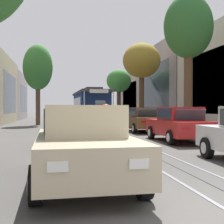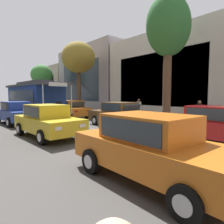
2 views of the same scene
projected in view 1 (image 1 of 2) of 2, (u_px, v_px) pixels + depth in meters
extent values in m
plane|color=#4C4947|center=(97.00, 128.00, 24.08)|extent=(160.00, 160.00, 0.00)
cube|color=gray|center=(86.00, 126.00, 27.01)|extent=(0.08, 58.65, 0.01)
cube|color=gray|center=(98.00, 126.00, 27.19)|extent=(0.08, 58.65, 0.01)
cube|color=black|center=(92.00, 126.00, 27.10)|extent=(0.03, 58.65, 0.01)
cube|color=#2D3842|center=(10.00, 94.00, 31.97)|extent=(0.04, 8.86, 3.99)
cube|color=gray|center=(6.00, 97.00, 44.03)|extent=(4.76, 12.36, 6.33)
cube|color=#2D3842|center=(23.00, 99.00, 44.44)|extent=(0.04, 8.86, 3.80)
cube|color=#2D3842|center=(211.00, 82.00, 22.15)|extent=(0.04, 8.86, 4.51)
cube|color=gray|center=(174.00, 84.00, 34.99)|extent=(4.47, 12.36, 8.53)
cube|color=#2D3842|center=(155.00, 87.00, 34.62)|extent=(0.04, 8.86, 5.12)
cube|color=gray|center=(146.00, 95.00, 47.55)|extent=(5.40, 12.36, 7.08)
cube|color=#2D3842|center=(129.00, 97.00, 47.09)|extent=(0.04, 8.86, 4.25)
cube|color=#C1B28E|center=(83.00, 151.00, 6.39)|extent=(1.90, 4.34, 0.66)
cube|color=#C1B28E|center=(82.00, 120.00, 6.53)|extent=(1.52, 2.10, 0.60)
cube|color=#2D3842|center=(87.00, 123.00, 5.71)|extent=(1.34, 0.25, 0.47)
cube|color=#2D3842|center=(77.00, 119.00, 7.69)|extent=(1.30, 0.23, 0.45)
cube|color=#2D3842|center=(117.00, 120.00, 6.68)|extent=(0.07, 1.81, 0.47)
cube|color=#2D3842|center=(45.00, 120.00, 6.38)|extent=(0.07, 1.81, 0.47)
cube|color=white|center=(139.00, 164.00, 4.38)|extent=(0.28, 0.05, 0.14)
cube|color=#B21414|center=(95.00, 137.00, 8.62)|extent=(0.28, 0.05, 0.12)
cube|color=white|center=(58.00, 167.00, 4.16)|extent=(0.28, 0.05, 0.14)
cube|color=#B21414|center=(53.00, 137.00, 8.40)|extent=(0.28, 0.05, 0.12)
cylinder|color=black|center=(144.00, 180.00, 5.26)|extent=(0.21, 0.64, 0.64)
cylinder|color=silver|center=(150.00, 180.00, 5.28)|extent=(0.03, 0.35, 0.35)
cylinder|color=black|center=(35.00, 185.00, 4.91)|extent=(0.21, 0.64, 0.64)
cylinder|color=silver|center=(28.00, 186.00, 4.89)|extent=(0.03, 0.35, 0.35)
cylinder|color=black|center=(112.00, 156.00, 7.87)|extent=(0.21, 0.64, 0.64)
cylinder|color=silver|center=(117.00, 156.00, 7.89)|extent=(0.03, 0.35, 0.35)
cylinder|color=black|center=(40.00, 159.00, 7.53)|extent=(0.21, 0.64, 0.64)
cylinder|color=silver|center=(36.00, 159.00, 7.51)|extent=(0.03, 0.35, 0.35)
cube|color=orange|center=(71.00, 130.00, 12.78)|extent=(1.81, 4.30, 0.66)
cube|color=orange|center=(71.00, 114.00, 12.92)|extent=(1.48, 2.07, 0.60)
cube|color=#2D3842|center=(72.00, 115.00, 12.09)|extent=(1.33, 0.22, 0.47)
cube|color=#2D3842|center=(69.00, 114.00, 14.08)|extent=(1.30, 0.20, 0.45)
cube|color=#2D3842|center=(89.00, 114.00, 13.05)|extent=(0.03, 1.81, 0.47)
cube|color=#2D3842|center=(52.00, 114.00, 12.79)|extent=(0.03, 1.81, 0.47)
cube|color=white|center=(90.00, 131.00, 10.75)|extent=(0.28, 0.04, 0.14)
cube|color=#B21414|center=(80.00, 124.00, 15.00)|extent=(0.28, 0.04, 0.12)
cube|color=white|center=(57.00, 131.00, 10.55)|extent=(0.28, 0.04, 0.14)
cube|color=#B21414|center=(57.00, 125.00, 14.81)|extent=(0.28, 0.04, 0.12)
cylinder|color=black|center=(96.00, 141.00, 11.62)|extent=(0.20, 0.64, 0.64)
cylinder|color=silver|center=(99.00, 141.00, 11.64)|extent=(0.02, 0.35, 0.35)
cylinder|color=black|center=(48.00, 142.00, 11.32)|extent=(0.20, 0.64, 0.64)
cylinder|color=silver|center=(45.00, 142.00, 11.30)|extent=(0.02, 0.35, 0.35)
cylinder|color=black|center=(89.00, 135.00, 14.25)|extent=(0.20, 0.64, 0.64)
cylinder|color=silver|center=(91.00, 135.00, 14.27)|extent=(0.02, 0.35, 0.35)
cylinder|color=black|center=(49.00, 135.00, 13.94)|extent=(0.20, 0.64, 0.64)
cylinder|color=silver|center=(47.00, 135.00, 13.92)|extent=(0.02, 0.35, 0.35)
cube|color=gold|center=(66.00, 123.00, 19.13)|extent=(1.99, 4.38, 0.66)
cube|color=gold|center=(66.00, 112.00, 19.27)|extent=(1.57, 2.13, 0.60)
cube|color=#2D3842|center=(67.00, 113.00, 18.45)|extent=(1.34, 0.28, 0.47)
cube|color=#2D3842|center=(65.00, 112.00, 20.42)|extent=(1.30, 0.25, 0.45)
cube|color=#2D3842|center=(78.00, 112.00, 19.43)|extent=(0.11, 1.81, 0.47)
cube|color=#2D3842|center=(54.00, 112.00, 19.10)|extent=(0.11, 1.81, 0.47)
cube|color=white|center=(80.00, 122.00, 17.14)|extent=(0.28, 0.05, 0.14)
cube|color=#B21414|center=(72.00, 120.00, 21.35)|extent=(0.28, 0.05, 0.12)
cube|color=white|center=(59.00, 123.00, 16.90)|extent=(0.28, 0.05, 0.14)
cube|color=#B21414|center=(56.00, 120.00, 21.11)|extent=(0.28, 0.05, 0.12)
cylinder|color=black|center=(84.00, 129.00, 18.02)|extent=(0.23, 0.65, 0.64)
cylinder|color=silver|center=(86.00, 129.00, 18.04)|extent=(0.04, 0.35, 0.35)
cylinder|color=black|center=(52.00, 130.00, 17.64)|extent=(0.23, 0.65, 0.64)
cylinder|color=silver|center=(50.00, 130.00, 17.61)|extent=(0.04, 0.35, 0.35)
cylinder|color=black|center=(78.00, 127.00, 20.62)|extent=(0.23, 0.65, 0.64)
cylinder|color=silver|center=(80.00, 127.00, 20.65)|extent=(0.04, 0.35, 0.35)
cylinder|color=black|center=(51.00, 127.00, 20.24)|extent=(0.23, 0.65, 0.64)
cylinder|color=silver|center=(49.00, 127.00, 20.22)|extent=(0.04, 0.35, 0.35)
cube|color=#233D93|center=(65.00, 119.00, 24.82)|extent=(2.01, 4.38, 0.66)
cube|color=#233D93|center=(65.00, 111.00, 24.96)|extent=(1.58, 2.13, 0.60)
cube|color=#2D3842|center=(66.00, 112.00, 24.14)|extent=(1.34, 0.29, 0.47)
cube|color=#2D3842|center=(64.00, 111.00, 26.11)|extent=(1.30, 0.26, 0.45)
cube|color=#2D3842|center=(74.00, 111.00, 25.12)|extent=(0.12, 1.81, 0.47)
cube|color=#2D3842|center=(55.00, 111.00, 24.79)|extent=(0.12, 1.81, 0.47)
cube|color=white|center=(75.00, 119.00, 22.83)|extent=(0.28, 0.05, 0.14)
cube|color=#B21414|center=(70.00, 117.00, 27.05)|extent=(0.28, 0.05, 0.12)
cube|color=white|center=(60.00, 119.00, 22.59)|extent=(0.28, 0.05, 0.14)
cube|color=#B21414|center=(57.00, 117.00, 26.80)|extent=(0.28, 0.05, 0.12)
cylinder|color=black|center=(78.00, 124.00, 23.72)|extent=(0.23, 0.65, 0.64)
cylinder|color=silver|center=(80.00, 124.00, 23.74)|extent=(0.04, 0.35, 0.35)
cylinder|color=black|center=(55.00, 124.00, 23.33)|extent=(0.23, 0.65, 0.64)
cylinder|color=silver|center=(53.00, 125.00, 23.30)|extent=(0.04, 0.35, 0.35)
cylinder|color=black|center=(75.00, 123.00, 26.32)|extent=(0.23, 0.65, 0.64)
cylinder|color=silver|center=(76.00, 123.00, 26.34)|extent=(0.04, 0.35, 0.35)
cylinder|color=black|center=(53.00, 123.00, 25.93)|extent=(0.23, 0.65, 0.64)
cylinder|color=silver|center=(52.00, 123.00, 25.90)|extent=(0.04, 0.35, 0.35)
cube|color=white|center=(205.00, 132.00, 10.41)|extent=(0.28, 0.05, 0.14)
cylinder|color=black|center=(207.00, 148.00, 9.56)|extent=(0.23, 0.65, 0.64)
cylinder|color=silver|center=(203.00, 148.00, 9.54)|extent=(0.04, 0.35, 0.35)
cube|color=red|center=(178.00, 127.00, 14.41)|extent=(1.81, 4.31, 0.66)
cube|color=red|center=(180.00, 114.00, 14.26)|extent=(1.48, 2.07, 0.60)
cube|color=#2D3842|center=(173.00, 114.00, 15.08)|extent=(1.33, 0.23, 0.47)
cube|color=#2D3842|center=(191.00, 115.00, 13.09)|extent=(1.30, 0.20, 0.45)
cube|color=#2D3842|center=(164.00, 114.00, 14.13)|extent=(0.04, 1.81, 0.47)
cube|color=#2D3842|center=(195.00, 114.00, 14.39)|extent=(0.04, 1.81, 0.47)
cube|color=white|center=(152.00, 123.00, 16.44)|extent=(0.28, 0.04, 0.14)
cube|color=#B21414|center=(186.00, 128.00, 12.19)|extent=(0.28, 0.04, 0.12)
cube|color=white|center=(173.00, 123.00, 16.64)|extent=(0.28, 0.04, 0.14)
cube|color=#B21414|center=(213.00, 128.00, 12.38)|extent=(0.28, 0.04, 0.12)
cylinder|color=black|center=(151.00, 133.00, 15.57)|extent=(0.20, 0.64, 0.64)
cylinder|color=silver|center=(149.00, 133.00, 15.55)|extent=(0.02, 0.35, 0.35)
cylinder|color=black|center=(185.00, 132.00, 15.88)|extent=(0.20, 0.64, 0.64)
cylinder|color=silver|center=(187.00, 132.00, 15.90)|extent=(0.02, 0.35, 0.35)
cylinder|color=black|center=(171.00, 137.00, 12.95)|extent=(0.20, 0.64, 0.64)
cylinder|color=silver|center=(168.00, 138.00, 12.93)|extent=(0.02, 0.35, 0.35)
cylinder|color=black|center=(210.00, 137.00, 13.26)|extent=(0.20, 0.64, 0.64)
cylinder|color=silver|center=(213.00, 137.00, 13.28)|extent=(0.02, 0.35, 0.35)
cube|color=brown|center=(143.00, 122.00, 20.34)|extent=(1.80, 4.30, 0.66)
cube|color=brown|center=(143.00, 112.00, 20.18)|extent=(1.48, 2.07, 0.60)
cube|color=#2D3842|center=(140.00, 112.00, 21.01)|extent=(1.33, 0.22, 0.47)
cube|color=#2D3842|center=(149.00, 113.00, 19.02)|extent=(1.30, 0.20, 0.45)
cube|color=#2D3842|center=(132.00, 112.00, 20.05)|extent=(0.03, 1.81, 0.47)
cube|color=#2D3842|center=(155.00, 112.00, 20.31)|extent=(0.03, 1.81, 0.47)
cube|color=white|center=(127.00, 119.00, 22.37)|extent=(0.28, 0.04, 0.14)
cube|color=#B21414|center=(143.00, 122.00, 18.11)|extent=(0.28, 0.04, 0.12)
cube|color=white|center=(142.00, 119.00, 22.56)|extent=(0.28, 0.04, 0.14)
cube|color=#B21414|center=(162.00, 122.00, 18.31)|extent=(0.28, 0.04, 0.12)
cylinder|color=black|center=(125.00, 126.00, 21.50)|extent=(0.20, 0.64, 0.64)
cylinder|color=silver|center=(123.00, 126.00, 21.48)|extent=(0.02, 0.35, 0.35)
cylinder|color=black|center=(150.00, 126.00, 21.81)|extent=(0.20, 0.64, 0.64)
cylinder|color=silver|center=(151.00, 126.00, 21.83)|extent=(0.02, 0.35, 0.35)
cylinder|color=black|center=(135.00, 128.00, 18.88)|extent=(0.20, 0.64, 0.64)
cylinder|color=silver|center=(133.00, 128.00, 18.86)|extent=(0.02, 0.35, 0.35)
cylinder|color=black|center=(163.00, 128.00, 19.18)|extent=(0.20, 0.64, 0.64)
cylinder|color=silver|center=(164.00, 128.00, 19.20)|extent=(0.02, 0.35, 0.35)
cube|color=orange|center=(121.00, 119.00, 26.35)|extent=(2.01, 4.38, 0.66)
cube|color=orange|center=(121.00, 111.00, 26.20)|extent=(1.58, 2.13, 0.60)
cube|color=#2D3842|center=(120.00, 111.00, 27.03)|extent=(1.34, 0.29, 0.47)
cube|color=#2D3842|center=(124.00, 112.00, 25.02)|extent=(1.30, 0.26, 0.45)
cube|color=#2D3842|center=(112.00, 111.00, 26.10)|extent=(0.12, 1.81, 0.47)
cube|color=#2D3842|center=(130.00, 111.00, 26.29)|extent=(0.12, 1.81, 0.47)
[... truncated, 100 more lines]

